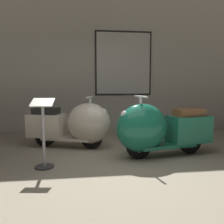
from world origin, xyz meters
name	(u,v)px	position (x,y,z in m)	size (l,w,h in m)	color
ground_plane	(123,176)	(0.00, 0.00, 0.00)	(60.00, 60.00, 0.00)	gray
showroom_back_wall	(107,56)	(0.18, 3.31, 1.96)	(18.00, 0.63, 3.92)	#ADA89E
scooter_0	(76,125)	(-0.64, 1.56, 0.46)	(1.70, 0.99, 1.00)	black
scooter_1	(157,129)	(0.72, 0.78, 0.48)	(1.77, 0.80, 1.04)	black
info_stanchion	(44,139)	(-1.10, 0.48, 0.42)	(0.35, 0.28, 1.02)	#333338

